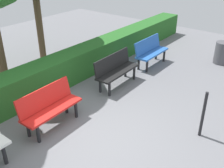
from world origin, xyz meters
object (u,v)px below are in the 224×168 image
(bench_blue, at_px, (150,51))
(bench_black, at_px, (116,69))
(bench_red, at_px, (50,106))
(trash_bin, at_px, (222,53))

(bench_blue, distance_m, bench_black, 1.78)
(bench_red, bearing_deg, bench_black, 179.46)
(bench_black, distance_m, bench_red, 2.34)
(bench_blue, height_order, bench_black, bench_black)
(bench_red, bearing_deg, trash_bin, 161.31)
(bench_blue, xyz_separation_m, bench_black, (1.78, -0.02, 0.00))
(bench_red, height_order, trash_bin, bench_red)
(bench_black, bearing_deg, bench_blue, 177.73)
(bench_blue, bearing_deg, bench_black, -0.45)
(bench_black, distance_m, trash_bin, 3.78)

